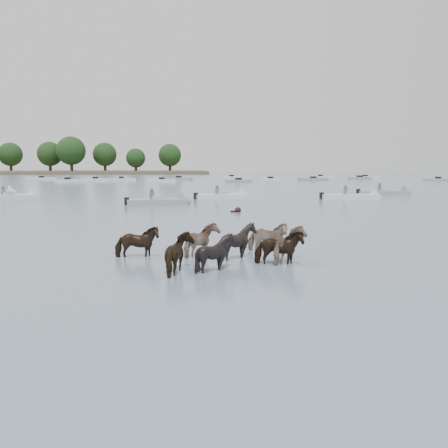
{
  "coord_description": "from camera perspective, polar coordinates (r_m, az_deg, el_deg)",
  "views": [
    {
      "loc": [
        1.02,
        -13.98,
        3.14
      ],
      "look_at": [
        2.48,
        1.88,
        1.1
      ],
      "focal_mm": 37.31,
      "sensor_mm": 36.0,
      "label": 1
    }
  ],
  "objects": [
    {
      "name": "motorboat_d",
      "position": [
        43.97,
        16.09,
        3.21
      ],
      "size": [
        5.78,
        1.89,
        1.92
      ],
      "rotation": [
        0.0,
        0.0,
        -0.05
      ],
      "color": "silver",
      "rests_on": "ground"
    },
    {
      "name": "motorboat_b",
      "position": [
        36.77,
        -7.04,
        2.7
      ],
      "size": [
        5.37,
        2.45,
        1.92
      ],
      "rotation": [
        0.0,
        0.0,
        0.17
      ],
      "color": "gray",
      "rests_on": "ground"
    },
    {
      "name": "swimming_pony",
      "position": [
        30.93,
        1.62,
        1.66
      ],
      "size": [
        0.72,
        0.44,
        0.44
      ],
      "color": "black",
      "rests_on": "ground"
    },
    {
      "name": "distant_flotilla",
      "position": [
        90.36,
        -5.55,
        5.44
      ],
      "size": [
        102.34,
        30.14,
        0.93
      ],
      "color": "silver",
      "rests_on": "ground"
    },
    {
      "name": "ground",
      "position": [
        14.37,
        -9.25,
        -5.43
      ],
      "size": [
        400.0,
        400.0,
        0.0
      ],
      "primitive_type": "plane",
      "color": "slate",
      "rests_on": "ground"
    },
    {
      "name": "motorboat_e",
      "position": [
        50.94,
        19.74,
        3.59
      ],
      "size": [
        5.85,
        2.02,
        1.92
      ],
      "rotation": [
        0.0,
        0.0,
        -0.08
      ],
      "color": "gray",
      "rests_on": "ground"
    },
    {
      "name": "pony_herd",
      "position": [
        15.13,
        0.47,
        -2.85
      ],
      "size": [
        6.47,
        4.35,
        1.39
      ],
      "color": "black",
      "rests_on": "ground"
    },
    {
      "name": "motorboat_c",
      "position": [
        42.7,
        0.66,
        3.38
      ],
      "size": [
        5.58,
        2.89,
        1.92
      ],
      "rotation": [
        0.0,
        0.0,
        0.25
      ],
      "color": "silver",
      "rests_on": "ground"
    },
    {
      "name": "motorboat_a",
      "position": [
        45.56,
        -24.02,
        3.0
      ],
      "size": [
        5.2,
        4.53,
        1.92
      ],
      "rotation": [
        0.0,
        0.0,
        0.66
      ],
      "color": "silver",
      "rests_on": "ground"
    }
  ]
}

